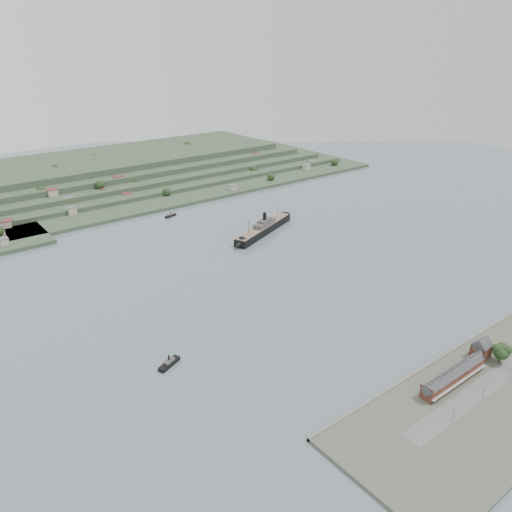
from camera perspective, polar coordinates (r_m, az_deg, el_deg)
ground at (r=427.61m, az=3.05°, el=-2.90°), size 1400.00×1400.00×0.00m
near_shore at (r=331.21m, az=25.23°, el=-13.97°), size 220.00×80.00×2.60m
terrace_row at (r=326.71m, az=21.65°, el=-12.57°), size 55.60×9.80×11.07m
gabled_building at (r=356.04m, az=24.36°, el=-9.60°), size 10.40×10.18×14.09m
far_peninsula at (r=757.89m, az=-15.17°, el=9.18°), size 760.00×309.00×30.00m
steamship at (r=528.99m, az=0.73°, el=3.07°), size 105.41×51.62×26.56m
tugboat at (r=327.84m, az=-9.88°, el=-11.97°), size 17.32×10.67×7.60m
ferry_east at (r=590.62m, az=-9.74°, el=4.59°), size 15.97×8.58×5.77m
fig_tree at (r=354.47m, az=26.34°, el=-9.72°), size 12.40×10.74×13.84m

